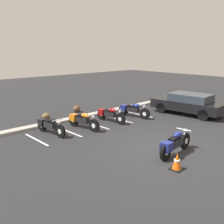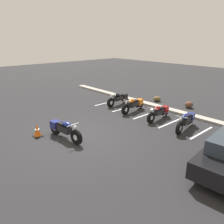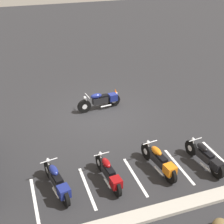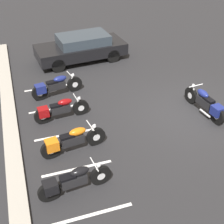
{
  "view_description": "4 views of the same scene",
  "coord_description": "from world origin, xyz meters",
  "views": [
    {
      "loc": [
        -8.23,
        -5.78,
        3.9
      ],
      "look_at": [
        -0.23,
        2.89,
        1.08
      ],
      "focal_mm": 42.0,
      "sensor_mm": 36.0,
      "label": 1
    },
    {
      "loc": [
        7.85,
        -4.87,
        4.23
      ],
      "look_at": [
        -0.3,
        2.44,
        0.54
      ],
      "focal_mm": 35.0,
      "sensor_mm": 36.0,
      "label": 2
    },
    {
      "loc": [
        3.71,
        12.26,
        7.17
      ],
      "look_at": [
        0.08,
        1.77,
        1.06
      ],
      "focal_mm": 50.0,
      "sensor_mm": 36.0,
      "label": 3
    },
    {
      "loc": [
        -8.19,
        5.75,
        6.51
      ],
      "look_at": [
        0.05,
        3.0,
        0.69
      ],
      "focal_mm": 50.0,
      "sensor_mm": 36.0,
      "label": 4
    }
  ],
  "objects": [
    {
      "name": "concrete_curb",
      "position": [
        0.0,
        6.35,
        0.06
      ],
      "size": [
        18.0,
        0.5,
        0.12
      ],
      "primitive_type": "cube",
      "color": "#A8A399",
      "rests_on": "ground"
    },
    {
      "name": "landscape_rock_0",
      "position": [
        1.18,
        7.75,
        0.21
      ],
      "size": [
        0.69,
        0.69,
        0.42
      ],
      "primitive_type": "ellipsoid",
      "rotation": [
        0.0,
        0.0,
        2.38
      ],
      "color": "brown",
      "rests_on": "ground"
    },
    {
      "name": "landscape_rock_1",
      "position": [
        -1.14,
        7.49,
        0.18
      ],
      "size": [
        0.68,
        0.67,
        0.36
      ],
      "primitive_type": "ellipsoid",
      "rotation": [
        0.0,
        0.0,
        0.7
      ],
      "color": "brown",
      "rests_on": "ground"
    },
    {
      "name": "stall_line_0",
      "position": [
        -3.23,
        4.6,
        0.0
      ],
      "size": [
        0.1,
        2.1,
        0.0
      ],
      "primitive_type": "cube",
      "color": "white",
      "rests_on": "ground"
    },
    {
      "name": "stall_line_1",
      "position": [
        -1.51,
        4.6,
        0.0
      ],
      "size": [
        0.1,
        2.1,
        0.0
      ],
      "primitive_type": "cube",
      "color": "white",
      "rests_on": "ground"
    },
    {
      "name": "stall_line_4",
      "position": [
        3.64,
        4.6,
        0.0
      ],
      "size": [
        0.1,
        2.1,
        0.0
      ],
      "primitive_type": "cube",
      "color": "white",
      "rests_on": "ground"
    },
    {
      "name": "traffic_cone",
      "position": [
        -1.18,
        -1.33,
        0.28
      ],
      "size": [
        0.4,
        0.4,
        0.59
      ],
      "color": "black",
      "rests_on": "ground"
    },
    {
      "name": "motorcycle_navy_featured",
      "position": [
        -0.18,
        -0.54,
        0.46
      ],
      "size": [
        2.18,
        0.64,
        0.86
      ],
      "rotation": [
        0.0,
        0.0,
        0.1
      ],
      "color": "black",
      "rests_on": "ground"
    },
    {
      "name": "stall_line_3",
      "position": [
        1.92,
        4.6,
        0.0
      ],
      "size": [
        0.1,
        2.1,
        0.0
      ],
      "primitive_type": "cube",
      "color": "white",
      "rests_on": "ground"
    },
    {
      "name": "parked_bike_1",
      "position": [
        -0.71,
        4.6,
        0.44
      ],
      "size": [
        0.65,
        2.11,
        0.83
      ],
      "rotation": [
        0.0,
        0.0,
        -1.44
      ],
      "color": "black",
      "rests_on": "ground"
    },
    {
      "name": "parked_bike_0",
      "position": [
        -2.36,
        4.92,
        0.43
      ],
      "size": [
        0.6,
        2.04,
        0.8
      ],
      "rotation": [
        0.0,
        0.0,
        -1.47
      ],
      "color": "black",
      "rests_on": "ground"
    },
    {
      "name": "parked_bike_3",
      "position": [
        2.87,
        4.47,
        0.44
      ],
      "size": [
        0.73,
        2.1,
        0.83
      ],
      "rotation": [
        0.0,
        0.0,
        -1.39
      ],
      "color": "black",
      "rests_on": "ground"
    },
    {
      "name": "stall_line_2",
      "position": [
        0.21,
        4.6,
        0.0
      ],
      "size": [
        0.1,
        2.1,
        0.0
      ],
      "primitive_type": "cube",
      "color": "white",
      "rests_on": "ground"
    },
    {
      "name": "parked_bike_2",
      "position": [
        1.17,
        4.61,
        0.42
      ],
      "size": [
        0.56,
        2.01,
        0.79
      ],
      "rotation": [
        0.0,
        0.0,
        -1.48
      ],
      "color": "black",
      "rests_on": "ground"
    },
    {
      "name": "ground",
      "position": [
        0.0,
        0.0,
        0.0
      ],
      "size": [
        60.0,
        60.0,
        0.0
      ],
      "primitive_type": "plane",
      "color": "#262628"
    }
  ]
}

